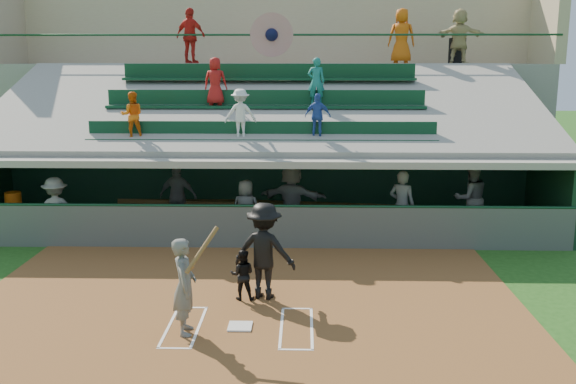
{
  "coord_description": "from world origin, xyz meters",
  "views": [
    {
      "loc": [
        1.15,
        -10.85,
        4.8
      ],
      "look_at": [
        0.78,
        3.5,
        1.8
      ],
      "focal_mm": 40.0,
      "sensor_mm": 36.0,
      "label": 1
    }
  ],
  "objects_px": {
    "catcher": "(242,275)",
    "home_plate": "(240,326)",
    "white_table": "(13,220)",
    "water_cooler": "(13,200)",
    "batter_at_plate": "(185,286)",
    "trash_bin": "(457,51)"
  },
  "relations": [
    {
      "from": "water_cooler",
      "to": "catcher",
      "type": "bearing_deg",
      "value": -35.15
    },
    {
      "from": "home_plate",
      "to": "white_table",
      "type": "bearing_deg",
      "value": 138.31
    },
    {
      "from": "water_cooler",
      "to": "batter_at_plate",
      "type": "bearing_deg",
      "value": -47.27
    },
    {
      "from": "batter_at_plate",
      "to": "catcher",
      "type": "xyz_separation_m",
      "value": [
        0.85,
        1.64,
        -0.36
      ]
    },
    {
      "from": "white_table",
      "to": "water_cooler",
      "type": "bearing_deg",
      "value": 19.66
    },
    {
      "from": "catcher",
      "to": "white_table",
      "type": "relative_size",
      "value": 1.26
    },
    {
      "from": "batter_at_plate",
      "to": "catcher",
      "type": "distance_m",
      "value": 1.89
    },
    {
      "from": "home_plate",
      "to": "water_cooler",
      "type": "distance_m",
      "value": 9.27
    },
    {
      "from": "batter_at_plate",
      "to": "white_table",
      "type": "bearing_deg",
      "value": 133.0
    },
    {
      "from": "water_cooler",
      "to": "trash_bin",
      "type": "distance_m",
      "value": 15.86
    },
    {
      "from": "catcher",
      "to": "white_table",
      "type": "bearing_deg",
      "value": -34.36
    },
    {
      "from": "white_table",
      "to": "home_plate",
      "type": "bearing_deg",
      "value": -18.32
    },
    {
      "from": "trash_bin",
      "to": "home_plate",
      "type": "bearing_deg",
      "value": -116.87
    },
    {
      "from": "water_cooler",
      "to": "trash_bin",
      "type": "xyz_separation_m",
      "value": [
        13.58,
        7.1,
        4.08
      ]
    },
    {
      "from": "catcher",
      "to": "home_plate",
      "type": "bearing_deg",
      "value": 94.01
    },
    {
      "from": "batter_at_plate",
      "to": "catcher",
      "type": "bearing_deg",
      "value": 62.63
    },
    {
      "from": "water_cooler",
      "to": "home_plate",
      "type": "bearing_deg",
      "value": -41.92
    },
    {
      "from": "catcher",
      "to": "white_table",
      "type": "xyz_separation_m",
      "value": [
        -6.84,
        4.78,
        -0.14
      ]
    },
    {
      "from": "white_table",
      "to": "water_cooler",
      "type": "xyz_separation_m",
      "value": [
        0.06,
        -0.0,
        0.58
      ]
    },
    {
      "from": "catcher",
      "to": "trash_bin",
      "type": "height_order",
      "value": "trash_bin"
    },
    {
      "from": "water_cooler",
      "to": "trash_bin",
      "type": "height_order",
      "value": "trash_bin"
    },
    {
      "from": "catcher",
      "to": "trash_bin",
      "type": "xyz_separation_m",
      "value": [
        6.8,
        11.88,
        4.53
      ]
    }
  ]
}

